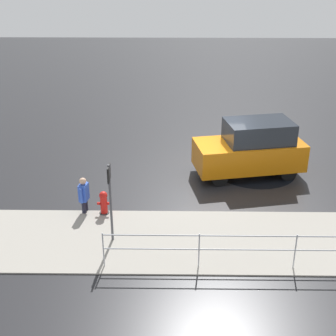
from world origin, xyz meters
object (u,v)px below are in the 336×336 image
object	(u,v)px
fire_hydrant	(104,203)
moving_hatchback	(251,149)
pedestrian	(84,193)
sign_post	(110,192)

from	to	relation	value
fire_hydrant	moving_hatchback	bearing A→B (deg)	-149.07
pedestrian	sign_post	size ratio (longest dim) A/B	0.51
pedestrian	moving_hatchback	bearing A→B (deg)	-152.78
pedestrian	sign_post	bearing A→B (deg)	124.13
fire_hydrant	pedestrian	world-z (taller)	pedestrian
fire_hydrant	sign_post	xyz separation A→B (m)	(-0.44, 1.47, 1.18)
moving_hatchback	fire_hydrant	bearing A→B (deg)	30.93
sign_post	fire_hydrant	bearing A→B (deg)	-73.22
pedestrian	sign_post	world-z (taller)	sign_post
moving_hatchback	pedestrian	xyz separation A→B (m)	(5.64, 2.90, -0.34)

